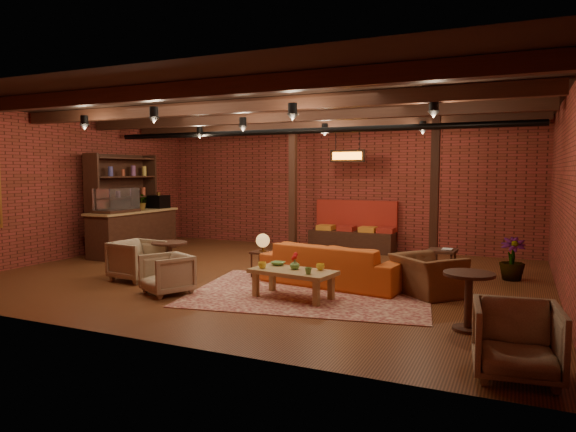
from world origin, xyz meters
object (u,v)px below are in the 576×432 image
at_px(round_table_left, 170,254).
at_px(armchair_far, 517,337).
at_px(plant_tall, 514,216).
at_px(side_table_book, 442,252).
at_px(coffee_table, 293,273).
at_px(armchair_right, 428,269).
at_px(side_table_lamp, 263,244).
at_px(round_table_right, 469,292).
at_px(armchair_b, 167,272).
at_px(sofa, 334,264).
at_px(armchair_a, 137,258).

height_order(round_table_left, armchair_far, armchair_far).
bearing_deg(plant_tall, side_table_book, -157.97).
distance_m(coffee_table, armchair_right, 2.17).
relative_size(side_table_lamp, round_table_right, 1.12).
height_order(coffee_table, plant_tall, plant_tall).
xyz_separation_m(armchair_b, armchair_far, (5.19, -1.38, 0.05)).
relative_size(side_table_lamp, armchair_right, 0.82).
distance_m(armchair_b, side_table_book, 4.91).
height_order(sofa, coffee_table, sofa).
relative_size(armchair_a, armchair_b, 1.13).
bearing_deg(round_table_right, armchair_right, 114.92).
xyz_separation_m(armchair_a, side_table_book, (5.07, 2.34, 0.11)).
relative_size(coffee_table, armchair_b, 1.96).
distance_m(sofa, plant_tall, 3.42).
bearing_deg(armchair_right, round_table_right, 158.02).
xyz_separation_m(sofa, armchair_right, (1.61, -0.09, 0.07)).
distance_m(side_table_lamp, armchair_right, 3.08).
xyz_separation_m(coffee_table, armchair_a, (-3.14, 0.07, 0.00)).
bearing_deg(armchair_a, round_table_left, -46.14).
bearing_deg(plant_tall, sofa, -148.48).
relative_size(armchair_right, side_table_book, 1.72).
height_order(sofa, side_table_book, sofa).
xyz_separation_m(round_table_left, armchair_far, (5.89, -2.37, -0.06)).
distance_m(armchair_b, armchair_far, 5.37).
bearing_deg(armchair_a, coffee_table, -84.70).
height_order(side_table_lamp, round_table_right, side_table_lamp).
xyz_separation_m(armchair_right, side_table_book, (0.04, 1.35, 0.08)).
bearing_deg(round_table_left, round_table_right, -10.72).
bearing_deg(coffee_table, side_table_book, 51.32).
bearing_deg(side_table_lamp, armchair_a, -148.47).
distance_m(coffee_table, round_table_right, 2.72).
relative_size(sofa, armchair_far, 3.11).
relative_size(armchair_far, plant_tall, 0.34).
relative_size(coffee_table, round_table_right, 1.91).
bearing_deg(plant_tall, armchair_far, -88.74).
xyz_separation_m(armchair_b, plant_tall, (5.08, 3.46, 0.82)).
bearing_deg(round_table_left, armchair_a, -142.79).
xyz_separation_m(sofa, side_table_lamp, (-1.45, 0.13, 0.26)).
distance_m(coffee_table, side_table_lamp, 1.75).
distance_m(armchair_a, plant_tall, 6.90).
height_order(armchair_b, armchair_right, armchair_right).
height_order(sofa, armchair_a, armchair_a).
distance_m(armchair_a, side_table_book, 5.58).
height_order(side_table_lamp, armchair_b, side_table_lamp).
height_order(sofa, armchair_far, armchair_far).
distance_m(side_table_lamp, armchair_b, 2.03).
distance_m(coffee_table, plant_tall, 4.31).
bearing_deg(sofa, coffee_table, 84.94).
bearing_deg(coffee_table, armchair_b, -163.92).
xyz_separation_m(sofa, armchair_a, (-3.42, -1.08, 0.04)).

